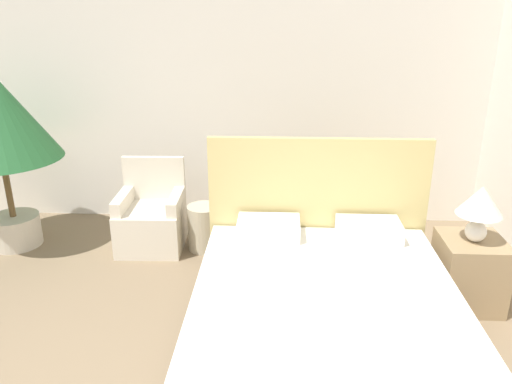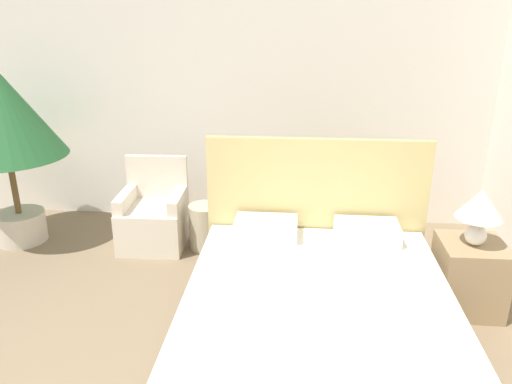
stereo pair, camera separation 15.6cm
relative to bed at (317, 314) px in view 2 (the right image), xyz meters
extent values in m
cube|color=silver|center=(-0.90, 2.36, 1.15)|extent=(10.00, 0.06, 2.90)
cube|color=#4C4238|center=(0.00, -0.09, -0.15)|extent=(1.76, 1.98, 0.31)
cube|color=white|center=(0.00, -0.09, 0.12)|extent=(1.73, 1.94, 0.23)
cube|color=tan|center=(0.00, 0.93, 0.35)|extent=(1.80, 0.06, 1.29)
cube|color=white|center=(-0.40, 0.70, 0.31)|extent=(0.49, 0.32, 0.14)
cube|color=white|center=(0.40, 0.70, 0.31)|extent=(0.49, 0.32, 0.14)
cube|color=beige|center=(-1.58, 1.53, -0.09)|extent=(0.64, 0.62, 0.42)
cube|color=beige|center=(-1.58, 1.80, 0.34)|extent=(0.62, 0.08, 0.44)
cube|color=beige|center=(-1.84, 1.52, 0.19)|extent=(0.12, 0.55, 0.14)
cube|color=beige|center=(-1.32, 1.53, 0.19)|extent=(0.12, 0.55, 0.14)
cube|color=beige|center=(-0.52, 1.53, -0.09)|extent=(0.65, 0.63, 0.42)
cube|color=beige|center=(-0.50, 1.80, 0.34)|extent=(0.62, 0.09, 0.44)
cube|color=beige|center=(-0.78, 1.54, 0.19)|extent=(0.13, 0.55, 0.14)
cube|color=beige|center=(-0.26, 1.51, 0.19)|extent=(0.13, 0.55, 0.14)
cylinder|color=beige|center=(-2.96, 1.52, -0.15)|extent=(0.48, 0.48, 0.31)
cylinder|color=brown|center=(-2.96, 1.52, 0.31)|extent=(0.06, 0.06, 0.60)
cone|color=#235B2D|center=(-2.96, 1.52, 1.04)|extent=(1.13, 1.13, 0.86)
cube|color=#937A56|center=(1.20, 0.65, -0.02)|extent=(0.48, 0.50, 0.57)
sphere|color=white|center=(1.20, 0.63, 0.35)|extent=(0.16, 0.16, 0.16)
cylinder|color=white|center=(1.20, 0.63, 0.46)|extent=(0.02, 0.02, 0.06)
cone|color=beige|center=(1.20, 0.63, 0.60)|extent=(0.35, 0.35, 0.23)
cylinder|color=#B7AD93|center=(-1.05, 1.52, -0.07)|extent=(0.33, 0.33, 0.45)
camera|label=1|loc=(-0.32, -2.92, 1.96)|focal=35.00mm
camera|label=2|loc=(-0.16, -2.91, 1.96)|focal=35.00mm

